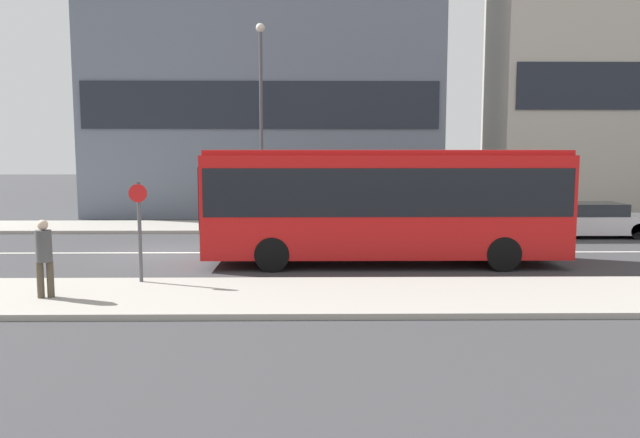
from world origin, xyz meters
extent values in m
plane|color=#3A3A3D|center=(0.00, 0.00, 0.00)|extent=(120.00, 120.00, 0.00)
cube|color=#A39E93|center=(0.00, -6.25, 0.07)|extent=(44.00, 3.50, 0.13)
cube|color=#A39E93|center=(0.00, 6.25, 0.07)|extent=(44.00, 3.50, 0.13)
cube|color=silver|center=(0.00, 0.00, 0.00)|extent=(41.80, 0.16, 0.01)
cube|color=slate|center=(2.16, 12.20, 9.76)|extent=(17.38, 5.40, 19.51)
cube|color=#1E232D|center=(2.16, 9.47, 5.37)|extent=(16.69, 0.08, 2.20)
cube|color=red|center=(6.65, -1.99, 1.75)|extent=(10.26, 2.47, 2.87)
cube|color=black|center=(6.65, -1.99, 2.18)|extent=(10.06, 2.50, 1.32)
cube|color=red|center=(6.65, -1.99, 3.25)|extent=(10.11, 2.28, 0.14)
cube|color=black|center=(1.50, -1.99, 2.01)|extent=(0.05, 2.18, 1.72)
cube|color=yellow|center=(1.50, -1.99, 2.97)|extent=(0.04, 1.73, 0.32)
cylinder|color=black|center=(3.47, -3.12, 0.48)|extent=(0.96, 0.28, 0.96)
cylinder|color=black|center=(3.47, -0.87, 0.48)|extent=(0.96, 0.28, 0.96)
cylinder|color=black|center=(9.83, -3.12, 0.48)|extent=(0.96, 0.28, 0.96)
cylinder|color=black|center=(9.83, -0.87, 0.48)|extent=(0.96, 0.28, 0.96)
cube|color=silver|center=(15.28, 3.56, 0.49)|extent=(4.45, 1.76, 0.68)
cube|color=#21262B|center=(15.15, 3.56, 1.06)|extent=(2.45, 1.55, 0.46)
cylinder|color=black|center=(16.66, 2.77, 0.30)|extent=(0.60, 0.18, 0.60)
cylinder|color=black|center=(16.66, 4.35, 0.30)|extent=(0.60, 0.18, 0.60)
cylinder|color=black|center=(13.90, 2.77, 0.30)|extent=(0.60, 0.18, 0.60)
cylinder|color=black|center=(13.90, 4.35, 0.30)|extent=(0.60, 0.18, 0.60)
cylinder|color=#4C4233|center=(-1.16, -6.52, 0.53)|extent=(0.15, 0.15, 0.79)
cylinder|color=#4C4233|center=(-1.35, -6.59, 0.53)|extent=(0.15, 0.15, 0.79)
cylinder|color=#4C4C4C|center=(-1.25, -6.56, 1.27)|extent=(0.34, 0.34, 0.69)
sphere|color=beige|center=(-1.25, -6.56, 1.73)|extent=(0.22, 0.22, 0.22)
cylinder|color=#4C4C51|center=(0.39, -4.95, 1.35)|extent=(0.09, 0.09, 2.44)
cylinder|color=red|center=(0.39, -5.01, 2.30)|extent=(0.44, 0.03, 0.44)
cylinder|color=#4C4C51|center=(2.52, 5.48, 4.07)|extent=(0.14, 0.14, 7.88)
sphere|color=silver|center=(2.52, 5.48, 8.12)|extent=(0.36, 0.36, 0.36)
camera|label=1|loc=(4.57, -19.97, 3.38)|focal=35.00mm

